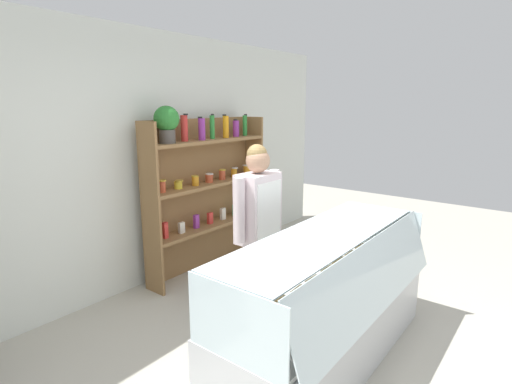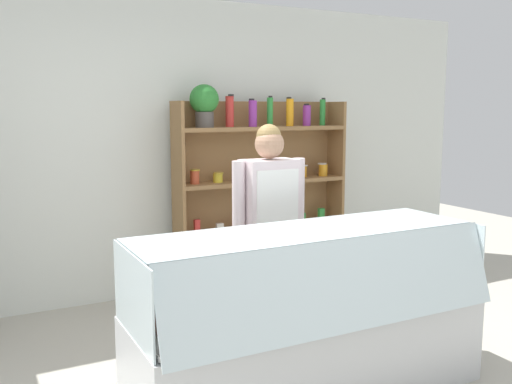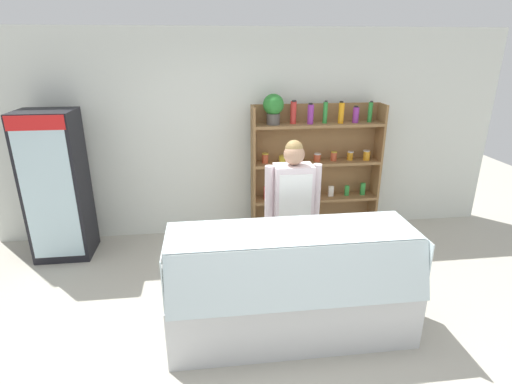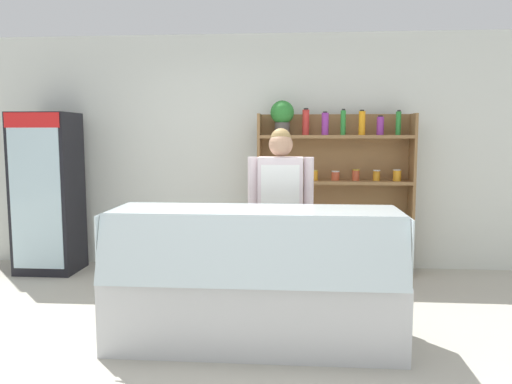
% 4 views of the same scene
% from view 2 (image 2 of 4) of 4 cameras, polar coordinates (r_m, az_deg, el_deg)
% --- Properties ---
extents(back_wall, '(6.80, 0.10, 2.70)m').
position_cam_2_polar(back_wall, '(5.32, -8.90, 4.32)').
color(back_wall, silver).
rests_on(back_wall, ground).
extents(shelving_unit, '(1.70, 0.29, 1.93)m').
position_cam_2_polar(shelving_unit, '(5.38, -0.18, 1.48)').
color(shelving_unit, olive).
rests_on(shelving_unit, ground).
extents(deli_display_case, '(2.14, 0.80, 1.01)m').
position_cam_2_polar(deli_display_case, '(3.57, 5.20, -14.87)').
color(deli_display_case, silver).
rests_on(deli_display_case, ground).
extents(shop_clerk, '(0.58, 0.25, 1.61)m').
position_cam_2_polar(shop_clerk, '(4.12, 1.36, -2.46)').
color(shop_clerk, '#383D51').
rests_on(shop_clerk, ground).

